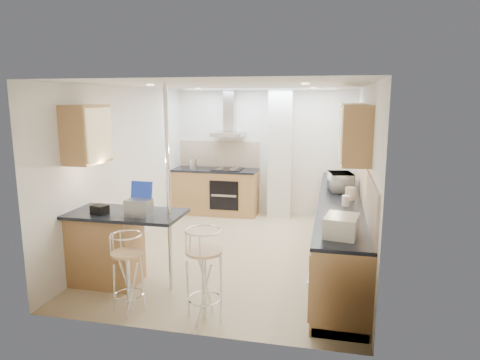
% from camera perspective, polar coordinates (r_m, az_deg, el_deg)
% --- Properties ---
extents(ground, '(4.80, 4.80, 0.00)m').
position_cam_1_polar(ground, '(6.67, -0.17, -9.50)').
color(ground, tan).
rests_on(ground, ground).
extents(room_shell, '(3.64, 4.84, 2.51)m').
position_cam_1_polar(room_shell, '(6.61, 3.29, 4.06)').
color(room_shell, white).
rests_on(room_shell, ground).
extents(right_counter, '(0.63, 4.40, 0.92)m').
position_cam_1_polar(right_counter, '(6.38, 13.17, -6.38)').
color(right_counter, '#A97643').
rests_on(right_counter, ground).
extents(back_counter, '(1.70, 0.63, 0.92)m').
position_cam_1_polar(back_counter, '(8.73, -3.24, -1.50)').
color(back_counter, '#A97643').
rests_on(back_counter, ground).
extents(peninsula, '(1.47, 0.72, 0.94)m').
position_cam_1_polar(peninsula, '(5.59, -15.01, -8.78)').
color(peninsula, '#A97643').
rests_on(peninsula, ground).
extents(microwave, '(0.43, 0.56, 0.28)m').
position_cam_1_polar(microwave, '(6.73, 13.29, -0.25)').
color(microwave, silver).
rests_on(microwave, right_counter).
extents(laptop, '(0.29, 0.22, 0.20)m').
position_cam_1_polar(laptop, '(5.24, -13.34, -3.59)').
color(laptop, '#929699').
rests_on(laptop, peninsula).
extents(bag, '(0.23, 0.19, 0.11)m').
position_cam_1_polar(bag, '(5.46, -18.21, -3.74)').
color(bag, black).
rests_on(bag, peninsula).
extents(bar_stool_near, '(0.40, 0.40, 0.90)m').
position_cam_1_polar(bar_stool_near, '(4.91, -14.73, -11.90)').
color(bar_stool_near, tan).
rests_on(bar_stool_near, ground).
extents(bar_stool_end, '(0.56, 0.56, 1.00)m').
position_cam_1_polar(bar_stool_end, '(4.61, -4.80, -12.41)').
color(bar_stool_end, tan).
rests_on(bar_stool_end, ground).
extents(jar_a, '(0.15, 0.15, 0.19)m').
position_cam_1_polar(jar_a, '(7.31, 14.38, 0.22)').
color(jar_a, beige).
rests_on(jar_a, right_counter).
extents(jar_b, '(0.12, 0.12, 0.14)m').
position_cam_1_polar(jar_b, '(7.19, 14.44, -0.16)').
color(jar_b, beige).
rests_on(jar_b, right_counter).
extents(jar_c, '(0.17, 0.17, 0.18)m').
position_cam_1_polar(jar_c, '(6.18, 14.48, -1.76)').
color(jar_c, beige).
rests_on(jar_c, right_counter).
extents(jar_d, '(0.13, 0.13, 0.14)m').
position_cam_1_polar(jar_d, '(5.82, 13.90, -2.69)').
color(jar_d, silver).
rests_on(jar_d, right_counter).
extents(bread_bin, '(0.38, 0.45, 0.21)m').
position_cam_1_polar(bread_bin, '(4.54, 13.38, -5.97)').
color(bread_bin, beige).
rests_on(bread_bin, right_counter).
extents(kettle, '(0.16, 0.16, 0.21)m').
position_cam_1_polar(kettle, '(8.71, -6.28, 2.19)').
color(kettle, '#B1B4B6').
rests_on(kettle, back_counter).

